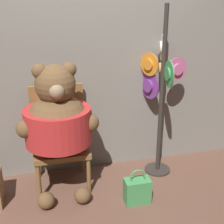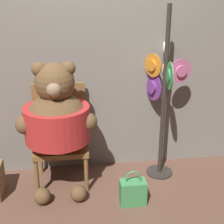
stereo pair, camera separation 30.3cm
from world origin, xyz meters
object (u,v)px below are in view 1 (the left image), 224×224
at_px(chair, 60,135).
at_px(hat_display_rack, 160,86).
at_px(handbag_on_ground, 137,190).
at_px(teddy_bear, 58,122).

xyz_separation_m(chair, hat_display_rack, (1.04, -0.01, 0.43)).
bearing_deg(handbag_on_ground, chair, 140.13).
bearing_deg(hat_display_rack, handbag_on_ground, -126.66).
relative_size(chair, hat_display_rack, 0.57).
bearing_deg(teddy_bear, chair, 84.23).
relative_size(hat_display_rack, handbag_on_ground, 5.14).
bearing_deg(hat_display_rack, chair, 179.47).
xyz_separation_m(teddy_bear, hat_display_rack, (1.06, 0.16, 0.22)).
bearing_deg(chair, hat_display_rack, -0.53).
distance_m(chair, hat_display_rack, 1.13).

